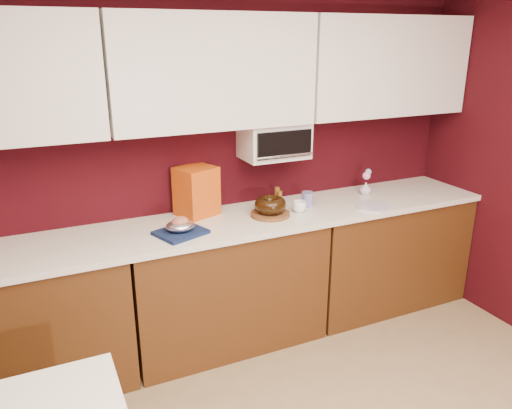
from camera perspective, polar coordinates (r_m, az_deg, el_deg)
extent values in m
cube|color=#34070C|center=(3.48, -5.72, 5.14)|extent=(4.00, 0.02, 2.50)
cube|color=#4B290F|center=(3.33, -26.06, -12.77)|extent=(1.31, 0.58, 0.86)
cube|color=#4B290F|center=(3.50, -3.57, -9.14)|extent=(1.31, 0.58, 0.86)
cube|color=#4B290F|center=(4.11, 14.06, -5.24)|extent=(1.31, 0.58, 0.86)
cube|color=silver|center=(3.31, -3.73, -2.24)|extent=(4.00, 0.62, 0.04)
cube|color=white|center=(3.23, -5.06, 14.90)|extent=(1.31, 0.33, 0.70)
cube|color=white|center=(3.90, 14.38, 15.05)|extent=(1.31, 0.33, 0.70)
cube|color=white|center=(3.49, 2.05, 7.37)|extent=(0.45, 0.30, 0.25)
cube|color=black|center=(3.35, 3.29, 6.88)|extent=(0.40, 0.02, 0.18)
cylinder|color=silver|center=(3.36, 3.39, 5.58)|extent=(0.42, 0.02, 0.02)
cylinder|color=brown|center=(3.39, 1.64, -1.11)|extent=(0.28, 0.28, 0.02)
torus|color=black|center=(3.37, 1.65, -0.03)|extent=(0.25, 0.25, 0.09)
cube|color=#121E43|center=(3.12, -8.60, -3.17)|extent=(0.35, 0.32, 0.02)
ellipsoid|color=white|center=(3.10, -8.64, -2.41)|extent=(0.21, 0.19, 0.07)
ellipsoid|color=#B66753|center=(3.09, -8.66, -1.98)|extent=(0.12, 0.11, 0.07)
cube|color=#B12A0B|center=(3.39, -6.83, 1.52)|extent=(0.31, 0.29, 0.33)
cylinder|color=black|center=(3.54, 1.41, -0.17)|extent=(0.24, 0.24, 0.03)
imported|color=white|center=(3.47, 4.98, -0.11)|extent=(0.11, 0.11, 0.09)
cylinder|color=navy|center=(3.60, 5.90, 0.64)|extent=(0.11, 0.11, 0.10)
imported|color=silver|center=(3.93, 12.42, 1.90)|extent=(0.09, 0.09, 0.11)
sphere|color=pink|center=(3.91, 12.52, 3.23)|extent=(0.06, 0.06, 0.06)
sphere|color=#86B8D7|center=(3.93, 12.72, 3.66)|extent=(0.05, 0.05, 0.05)
cylinder|color=silver|center=(3.65, 13.24, -0.24)|extent=(0.32, 0.32, 0.01)
cylinder|color=brown|center=(3.60, 2.72, 0.76)|extent=(0.05, 0.05, 0.10)
cylinder|color=brown|center=(3.63, 2.42, 1.06)|extent=(0.04, 0.04, 0.12)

